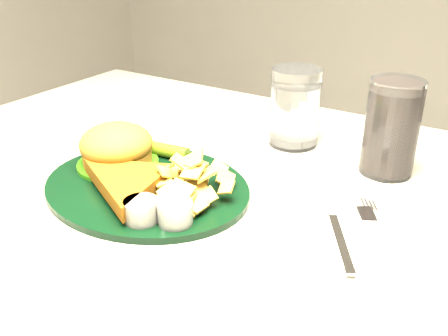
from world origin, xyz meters
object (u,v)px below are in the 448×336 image
(fork_napkin, at_px, (344,239))
(dinner_plate, at_px, (145,168))
(water_glass, at_px, (295,107))
(cola_glass, at_px, (392,128))

(fork_napkin, bearing_deg, dinner_plate, 154.18)
(dinner_plate, bearing_deg, water_glass, 71.67)
(water_glass, relative_size, fork_napkin, 0.84)
(dinner_plate, bearing_deg, cola_glass, 44.55)
(cola_glass, bearing_deg, fork_napkin, -86.67)
(cola_glass, bearing_deg, water_glass, 171.15)
(dinner_plate, height_order, cola_glass, cola_glass)
(water_glass, relative_size, cola_glass, 0.91)
(water_glass, xyz_separation_m, cola_glass, (0.17, -0.03, 0.01))
(dinner_plate, xyz_separation_m, fork_napkin, (0.29, 0.02, -0.03))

